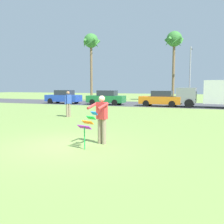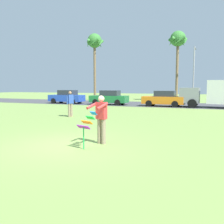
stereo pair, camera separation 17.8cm
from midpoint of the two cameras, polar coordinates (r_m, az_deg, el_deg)
The scene contains 12 objects.
ground_plane at distance 8.75m, azimuth -10.06°, elevation -7.67°, with size 120.00×120.00×0.00m, color olive.
road_strip at distance 28.01m, azimuth 12.73°, elevation 1.68°, with size 120.00×8.00×0.01m, color #424247.
person_kite_flyer at distance 8.69m, azimuth -1.98°, elevation -1.31°, with size 0.64×0.72×1.73m.
kite_held at distance 8.09m, azimuth -5.24°, elevation -2.76°, with size 0.53×0.70×1.21m.
parked_car_blue at distance 29.85m, azimuth -10.33°, elevation 3.47°, with size 4.22×1.88×1.60m.
parked_car_green at distance 27.29m, azimuth -0.47°, elevation 3.33°, with size 4.24×1.91×1.60m.
parked_car_orange at distance 25.58m, azimuth 12.18°, elevation 3.01°, with size 4.24×1.92×1.60m.
parked_truck_grey_van at distance 25.19m, azimuth 24.41°, elevation 4.02°, with size 6.76×2.26×2.62m.
palm_tree_left_near at distance 37.78m, azimuth -3.95°, elevation 15.55°, with size 2.58×2.71×9.84m.
palm_tree_right_near at distance 35.92m, azimuth 15.26°, elevation 15.47°, with size 2.58×2.71×9.58m.
streetlight_pole at distance 32.82m, azimuth 18.70°, elevation 9.10°, with size 0.24×1.65×7.00m.
person_walker_near at distance 16.69m, azimuth -9.43°, elevation 2.08°, with size 0.34×0.53×1.73m.
Camera 2 is at (4.64, -7.15, 2.06)m, focal length 39.18 mm.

